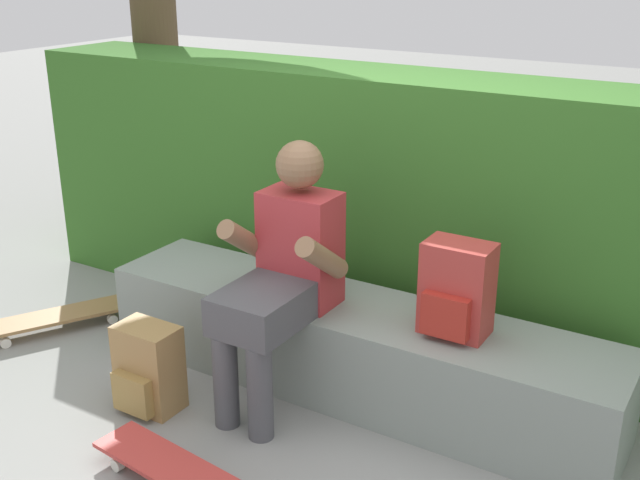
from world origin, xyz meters
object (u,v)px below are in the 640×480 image
at_px(backpack_on_bench, 456,291).
at_px(bench_main, 352,348).
at_px(backpack_on_ground, 148,369).
at_px(person_skater, 283,270).
at_px(skateboard_near_person, 179,472).
at_px(skateboard_beside_bench, 56,317).

bearing_deg(backpack_on_bench, bench_main, 178.91).
distance_m(backpack_on_bench, backpack_on_ground, 1.40).
relative_size(backpack_on_bench, backpack_on_ground, 1.00).
bearing_deg(person_skater, bench_main, 44.21).
relative_size(person_skater, skateboard_near_person, 1.45).
distance_m(bench_main, backpack_on_ground, 0.93).
height_order(bench_main, backpack_on_ground, bench_main).
xyz_separation_m(person_skater, backpack_on_bench, (0.72, 0.21, -0.01)).
bearing_deg(backpack_on_bench, person_skater, -163.63).
bearing_deg(backpack_on_ground, skateboard_near_person, -36.73).
bearing_deg(backpack_on_ground, person_skater, 39.70).
xyz_separation_m(skateboard_near_person, backpack_on_bench, (0.70, 0.97, 0.55)).
bearing_deg(skateboard_beside_bench, backpack_on_ground, -17.44).
bearing_deg(backpack_on_bench, skateboard_near_person, -125.76).
xyz_separation_m(skateboard_near_person, skateboard_beside_bench, (-1.46, 0.67, 0.00)).
distance_m(skateboard_beside_bench, backpack_on_ground, 1.02).
distance_m(skateboard_beside_bench, backpack_on_bench, 2.24).
xyz_separation_m(backpack_on_bench, backpack_on_ground, (-1.19, -0.60, -0.43)).
bearing_deg(bench_main, backpack_on_bench, -1.09).
xyz_separation_m(bench_main, skateboard_near_person, (-0.21, -0.98, -0.14)).
distance_m(person_skater, backpack_on_ground, 0.75).
bearing_deg(person_skater, backpack_on_bench, 16.37).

